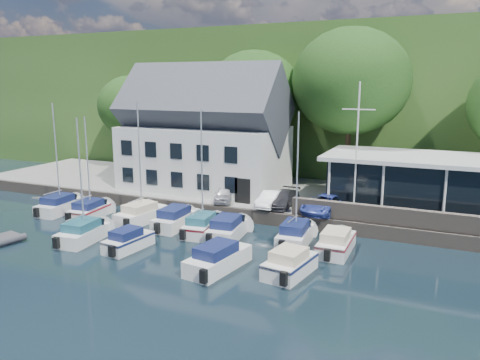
{
  "coord_description": "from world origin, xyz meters",
  "views": [
    {
      "loc": [
        12.89,
        -20.2,
        10.36
      ],
      "look_at": [
        -0.17,
        9.0,
        3.66
      ],
      "focal_mm": 35.0,
      "sensor_mm": 36.0,
      "label": 1
    }
  ],
  "objects": [
    {
      "name": "boat_r2_3",
      "position": [
        1.6,
        2.03,
        0.77
      ],
      "size": [
        2.93,
        6.66,
        1.54
      ],
      "primitive_type": null,
      "rotation": [
        0.0,
        0.0,
        -0.15
      ],
      "color": "silver",
      "rests_on": "ground"
    },
    {
      "name": "tree_2",
      "position": [
        -4.18,
        21.21,
        7.18
      ],
      "size": [
        9.04,
        9.04,
        12.35
      ],
      "primitive_type": null,
      "color": "#17340F",
      "rests_on": "quay"
    },
    {
      "name": "tree_1",
      "position": [
        -11.89,
        21.99,
        6.07
      ],
      "size": [
        7.41,
        7.41,
        10.13
      ],
      "primitive_type": null,
      "color": "#17340F",
      "rests_on": "quay"
    },
    {
      "name": "seawall",
      "position": [
        12.0,
        11.4,
        1.6
      ],
      "size": [
        18.0,
        0.5,
        1.2
      ],
      "primitive_type": "cube",
      "color": "#5B5249",
      "rests_on": "quay"
    },
    {
      "name": "boat_r1_7",
      "position": [
        7.08,
        7.43,
        0.73
      ],
      "size": [
        2.0,
        5.77,
        1.46
      ],
      "primitive_type": null,
      "rotation": [
        0.0,
        0.0,
        0.01
      ],
      "color": "silver",
      "rests_on": "ground"
    },
    {
      "name": "ground",
      "position": [
        0.0,
        0.0,
        0.0
      ],
      "size": [
        180.0,
        180.0,
        0.0
      ],
      "primitive_type": "plane",
      "color": "black",
      "rests_on": "ground"
    },
    {
      "name": "boat_r1_6",
      "position": [
        4.32,
        7.89,
        4.64
      ],
      "size": [
        2.3,
        6.24,
        9.29
      ],
      "primitive_type": null,
      "rotation": [
        0.0,
        0.0,
        0.07
      ],
      "color": "silver",
      "rests_on": "ground"
    },
    {
      "name": "quay_face",
      "position": [
        0.0,
        11.0,
        0.5
      ],
      "size": [
        60.0,
        0.3,
        1.0
      ],
      "primitive_type": "cube",
      "color": "#5B5249",
      "rests_on": "ground"
    },
    {
      "name": "car_white",
      "position": [
        0.86,
        12.5,
        1.61
      ],
      "size": [
        1.33,
        3.7,
        1.21
      ],
      "primitive_type": "imported",
      "rotation": [
        0.0,
        0.0,
        -0.01
      ],
      "color": "white",
      "rests_on": "quay"
    },
    {
      "name": "flagpole",
      "position": [
        7.12,
        12.66,
        5.71
      ],
      "size": [
        2.26,
        0.2,
        9.42
      ],
      "primitive_type": null,
      "color": "silver",
      "rests_on": "quay"
    },
    {
      "name": "field_patch",
      "position": [
        8.0,
        70.0,
        16.15
      ],
      "size": [
        50.0,
        30.0,
        0.3
      ],
      "primitive_type": "cube",
      "color": "#566331",
      "rests_on": "hillside"
    },
    {
      "name": "boat_r1_0",
      "position": [
        -15.36,
        7.3,
        4.51
      ],
      "size": [
        2.47,
        6.16,
        9.02
      ],
      "primitive_type": null,
      "rotation": [
        0.0,
        0.0,
        0.07
      ],
      "color": "silver",
      "rests_on": "ground"
    },
    {
      "name": "boat_r1_3",
      "position": [
        -4.73,
        7.77,
        0.77
      ],
      "size": [
        2.05,
        6.21,
        1.53
      ],
      "primitive_type": null,
      "rotation": [
        0.0,
        0.0,
        0.02
      ],
      "color": "silver",
      "rests_on": "ground"
    },
    {
      "name": "club_pavilion",
      "position": [
        11.0,
        16.0,
        3.05
      ],
      "size": [
        13.2,
        7.2,
        4.1
      ],
      "primitive_type": null,
      "color": "black",
      "rests_on": "quay"
    },
    {
      "name": "boat_r1_5",
      "position": [
        -0.24,
        7.17,
        0.76
      ],
      "size": [
        2.61,
        6.22,
        1.52
      ],
      "primitive_type": null,
      "rotation": [
        0.0,
        0.0,
        0.1
      ],
      "color": "silver",
      "rests_on": "ground"
    },
    {
      "name": "car_blue",
      "position": [
        5.1,
        12.49,
        1.7
      ],
      "size": [
        2.63,
        4.39,
        1.41
      ],
      "primitive_type": "imported",
      "rotation": [
        0.0,
        0.0,
        -0.26
      ],
      "color": "#33449C",
      "rests_on": "quay"
    },
    {
      "name": "car_dgrey",
      "position": [
        1.7,
        12.93,
        1.6
      ],
      "size": [
        1.79,
        4.17,
        1.2
      ],
      "primitive_type": "imported",
      "rotation": [
        0.0,
        0.0,
        -0.03
      ],
      "color": "#2D2C31",
      "rests_on": "quay"
    },
    {
      "name": "quay",
      "position": [
        0.0,
        17.5,
        0.5
      ],
      "size": [
        60.0,
        13.0,
        1.0
      ],
      "primitive_type": "cube",
      "color": "gray",
      "rests_on": "ground"
    },
    {
      "name": "boat_r2_1",
      "position": [
        -8.68,
        2.69,
        4.42
      ],
      "size": [
        2.58,
        6.14,
        8.84
      ],
      "primitive_type": null,
      "rotation": [
        0.0,
        0.0,
        0.09
      ],
      "color": "silver",
      "rests_on": "ground"
    },
    {
      "name": "boat_r2_2",
      "position": [
        -5.0,
        2.55,
        0.7
      ],
      "size": [
        2.16,
        5.03,
        1.39
      ],
      "primitive_type": null,
      "rotation": [
        0.0,
        0.0,
        -0.11
      ],
      "color": "silver",
      "rests_on": "ground"
    },
    {
      "name": "harbor_building",
      "position": [
        -7.0,
        16.5,
        5.35
      ],
      "size": [
        14.4,
        8.2,
        8.7
      ],
      "primitive_type": null,
      "color": "silver",
      "rests_on": "quay"
    },
    {
      "name": "gangway",
      "position": [
        -16.5,
        9.0,
        0.0
      ],
      "size": [
        1.2,
        6.0,
        1.4
      ],
      "primitive_type": null,
      "color": "silver",
      "rests_on": "ground"
    },
    {
      "name": "boat_r2_4",
      "position": [
        5.55,
        2.93,
        0.76
      ],
      "size": [
        2.77,
        5.37,
        1.52
      ],
      "primitive_type": null,
      "rotation": [
        0.0,
        0.0,
        -0.16
      ],
      "color": "silver",
      "rests_on": "ground"
    },
    {
      "name": "tree_3",
      "position": [
        4.73,
        21.7,
        8.04
      ],
      "size": [
        10.3,
        10.3,
        14.07
      ],
      "primitive_type": null,
      "color": "#17340F",
      "rests_on": "quay"
    },
    {
      "name": "boat_r1_1",
      "position": [
        -12.19,
        7.24,
        4.25
      ],
      "size": [
        2.52,
        5.87,
        8.51
      ],
      "primitive_type": null,
      "rotation": [
        0.0,
        0.0,
        0.1
      ],
      "color": "silver",
      "rests_on": "ground"
    },
    {
      "name": "hillside",
      "position": [
        0.0,
        62.0,
        8.0
      ],
      "size": [
        160.0,
        75.0,
        16.0
      ],
      "primitive_type": "cube",
      "color": "#2C491B",
      "rests_on": "ground"
    },
    {
      "name": "boat_r1_4",
      "position": [
        -2.3,
        7.38,
        4.26
      ],
      "size": [
        2.58,
        6.14,
        8.52
      ],
      "primitive_type": null,
      "rotation": [
        0.0,
        0.0,
        0.12
      ],
      "color": "silver",
      "rests_on": "ground"
    },
    {
      "name": "car_silver",
      "position": [
        -3.08,
        12.5,
        1.58
      ],
      "size": [
        2.25,
        3.63,
        1.15
      ],
      "primitive_type": "imported",
      "rotation": [
        0.0,
        0.0,
        0.28
      ],
      "color": "silver",
      "rests_on": "quay"
    },
    {
      "name": "tree_0",
      "position": [
        -18.89,
        22.03,
        6.06
      ],
      "size": [
        7.41,
        7.41,
        10.12
      ],
      "primitive_type": null,
      "color": "#17340F",
      "rests_on": "quay"
    },
    {
      "name": "boat_r1_2",
      "position": [
        -7.79,
        7.88,
        4.53
      ],
      "size": [
        2.92,
        6.49,
        9.06
      ],
      "primitive_type": null,
      "rotation": [
        0.0,
        0.0,
        -0.15
      ],
      "color": "silver",
      "rests_on": "ground"
    }
  ]
}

